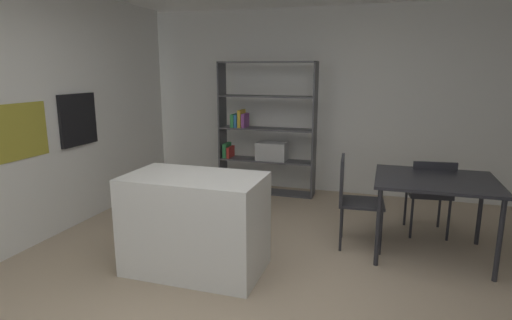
% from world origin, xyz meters
% --- Properties ---
extents(ground_plane, '(8.85, 8.85, 0.00)m').
position_xyz_m(ground_plane, '(0.00, 0.00, 0.00)').
color(ground_plane, tan).
extents(back_partition, '(6.33, 0.06, 2.68)m').
position_xyz_m(back_partition, '(0.00, 3.19, 1.34)').
color(back_partition, silver).
rests_on(back_partition, ground_plane).
extents(built_in_oven, '(0.06, 0.57, 0.60)m').
position_xyz_m(built_in_oven, '(-2.41, 0.99, 1.24)').
color(built_in_oven, black).
rests_on(built_in_oven, ground_plane).
extents(kitchen_island, '(1.22, 0.72, 0.89)m').
position_xyz_m(kitchen_island, '(-0.58, 0.25, 0.45)').
color(kitchen_island, silver).
rests_on(kitchen_island, ground_plane).
extents(open_bookshelf, '(1.42, 0.30, 1.92)m').
position_xyz_m(open_bookshelf, '(-0.70, 2.81, 0.85)').
color(open_bookshelf, '#4C4C51').
rests_on(open_bookshelf, ground_plane).
extents(dining_table, '(1.12, 0.94, 0.78)m').
position_xyz_m(dining_table, '(1.50, 1.24, 0.71)').
color(dining_table, '#232328').
rests_on(dining_table, ground_plane).
extents(dining_chair_far, '(0.49, 0.51, 0.86)m').
position_xyz_m(dining_chair_far, '(1.51, 1.74, 0.53)').
color(dining_chair_far, '#232328').
rests_on(dining_chair_far, ground_plane).
extents(dining_chair_island_side, '(0.48, 0.45, 0.94)m').
position_xyz_m(dining_chair_island_side, '(0.72, 1.23, 0.56)').
color(dining_chair_island_side, '#232328').
rests_on(dining_chair_island_side, ground_plane).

